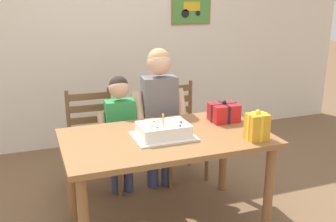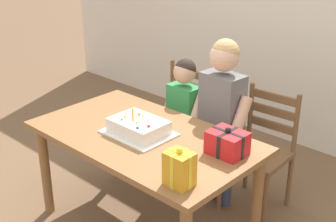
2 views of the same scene
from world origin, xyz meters
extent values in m
cube|color=silver|center=(0.00, 1.98, 1.30)|extent=(6.40, 0.08, 2.60)
cube|color=olive|center=(1.03, 1.93, 1.58)|extent=(0.51, 0.02, 0.39)
cube|color=#4C8E3D|center=(1.03, 1.92, 1.58)|extent=(0.48, 0.01, 0.36)
cube|color=gold|center=(1.03, 1.92, 1.60)|extent=(0.22, 0.01, 0.11)
cylinder|color=black|center=(0.94, 1.92, 1.51)|extent=(0.10, 0.01, 0.10)
cylinder|color=black|center=(1.11, 1.92, 1.51)|extent=(0.06, 0.01, 0.06)
cube|color=olive|center=(0.00, 0.00, 0.73)|extent=(1.52, 0.87, 0.04)
cylinder|color=olive|center=(0.68, -0.36, 0.36)|extent=(0.07, 0.07, 0.71)
cylinder|color=olive|center=(-0.68, 0.36, 0.36)|extent=(0.07, 0.07, 0.71)
cylinder|color=olive|center=(0.68, 0.36, 0.36)|extent=(0.07, 0.07, 0.71)
cube|color=white|center=(-0.03, -0.02, 0.76)|extent=(0.44, 0.34, 0.01)
cube|color=white|center=(-0.03, -0.02, 0.81)|extent=(0.36, 0.26, 0.09)
cylinder|color=orange|center=(-0.04, -0.05, 0.89)|extent=(0.01, 0.01, 0.07)
sphere|color=yellow|center=(-0.04, -0.05, 0.93)|extent=(0.02, 0.02, 0.02)
sphere|color=red|center=(0.10, -0.05, 0.86)|extent=(0.02, 0.02, 0.02)
sphere|color=green|center=(-0.10, -0.10, 0.86)|extent=(0.01, 0.01, 0.01)
sphere|color=blue|center=(0.06, -0.11, 0.86)|extent=(0.02, 0.02, 0.02)
sphere|color=yellow|center=(-0.05, 0.04, 0.86)|extent=(0.01, 0.01, 0.01)
sphere|color=yellow|center=(-0.12, -0.05, 0.86)|extent=(0.02, 0.02, 0.02)
sphere|color=yellow|center=(0.00, -0.06, 0.86)|extent=(0.01, 0.01, 0.01)
sphere|color=orange|center=(-0.08, 0.04, 0.86)|extent=(0.02, 0.02, 0.02)
cube|color=red|center=(0.56, 0.16, 0.82)|extent=(0.22, 0.18, 0.14)
cube|color=black|center=(0.56, 0.16, 0.82)|extent=(0.23, 0.02, 0.15)
cube|color=black|center=(0.56, 0.16, 0.82)|extent=(0.02, 0.19, 0.15)
sphere|color=black|center=(0.56, 0.16, 0.91)|extent=(0.04, 0.04, 0.04)
cube|color=gold|center=(0.58, -0.30, 0.85)|extent=(0.15, 0.12, 0.19)
cube|color=yellow|center=(0.58, -0.30, 0.85)|extent=(0.15, 0.02, 0.20)
cube|color=yellow|center=(0.58, -0.30, 0.85)|extent=(0.02, 0.13, 0.20)
sphere|color=yellow|center=(0.58, -0.30, 0.96)|extent=(0.04, 0.04, 0.04)
cube|color=brown|center=(-0.42, 0.75, 0.45)|extent=(0.43, 0.43, 0.04)
cylinder|color=brown|center=(-0.24, 0.55, 0.21)|extent=(0.04, 0.04, 0.43)
cylinder|color=brown|center=(-0.62, 0.57, 0.21)|extent=(0.04, 0.04, 0.43)
cylinder|color=brown|center=(-0.23, 0.93, 0.21)|extent=(0.04, 0.04, 0.43)
cylinder|color=brown|center=(-0.61, 0.95, 0.21)|extent=(0.04, 0.04, 0.43)
cylinder|color=brown|center=(-0.23, 0.93, 0.70)|extent=(0.04, 0.04, 0.45)
cylinder|color=brown|center=(-0.61, 0.95, 0.70)|extent=(0.04, 0.04, 0.45)
cube|color=brown|center=(-0.42, 0.94, 0.63)|extent=(0.36, 0.03, 0.06)
cube|color=brown|center=(-0.42, 0.94, 0.74)|extent=(0.36, 0.03, 0.06)
cube|color=brown|center=(-0.42, 0.94, 0.85)|extent=(0.36, 0.03, 0.06)
cube|color=brown|center=(0.42, 0.75, 0.45)|extent=(0.44, 0.44, 0.04)
cylinder|color=brown|center=(0.62, 0.57, 0.21)|extent=(0.04, 0.04, 0.43)
cylinder|color=brown|center=(0.24, 0.55, 0.21)|extent=(0.04, 0.04, 0.43)
cylinder|color=brown|center=(0.60, 0.95, 0.21)|extent=(0.04, 0.04, 0.43)
cylinder|color=brown|center=(0.22, 0.93, 0.21)|extent=(0.04, 0.04, 0.43)
cylinder|color=brown|center=(0.60, 0.95, 0.70)|extent=(0.04, 0.04, 0.45)
cylinder|color=brown|center=(0.22, 0.93, 0.70)|extent=(0.04, 0.04, 0.45)
cube|color=brown|center=(0.41, 0.94, 0.63)|extent=(0.36, 0.04, 0.06)
cube|color=brown|center=(0.41, 0.94, 0.74)|extent=(0.36, 0.04, 0.06)
cube|color=brown|center=(0.41, 0.94, 0.85)|extent=(0.36, 0.04, 0.06)
cylinder|color=#38426B|center=(0.23, 0.63, 0.25)|extent=(0.11, 0.11, 0.49)
cylinder|color=#38426B|center=(0.10, 0.64, 0.25)|extent=(0.11, 0.11, 0.49)
cube|color=slate|center=(0.16, 0.63, 0.77)|extent=(0.32, 0.21, 0.56)
cylinder|color=#E0B293|center=(0.35, 0.58, 0.75)|extent=(0.10, 0.24, 0.37)
cylinder|color=#E0B293|center=(-0.03, 0.61, 0.75)|extent=(0.10, 0.24, 0.37)
sphere|color=#E0B293|center=(0.16, 0.63, 1.18)|extent=(0.21, 0.21, 0.21)
sphere|color=tan|center=(0.17, 0.64, 1.20)|extent=(0.20, 0.20, 0.20)
cylinder|color=#38426B|center=(-0.14, 0.63, 0.20)|extent=(0.09, 0.09, 0.41)
cylinder|color=#38426B|center=(-0.26, 0.64, 0.20)|extent=(0.09, 0.09, 0.41)
cube|color=#2D934C|center=(-0.20, 0.63, 0.64)|extent=(0.26, 0.17, 0.47)
cylinder|color=tan|center=(-0.04, 0.59, 0.63)|extent=(0.08, 0.20, 0.31)
cylinder|color=tan|center=(-0.36, 0.61, 0.63)|extent=(0.08, 0.20, 0.31)
sphere|color=tan|center=(-0.20, 0.63, 0.98)|extent=(0.17, 0.17, 0.17)
sphere|color=#2D231E|center=(-0.20, 0.64, 1.00)|extent=(0.17, 0.17, 0.17)
camera|label=1|loc=(-0.93, -2.55, 1.77)|focal=41.87mm
camera|label=2|loc=(1.99, -1.90, 2.10)|focal=49.38mm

